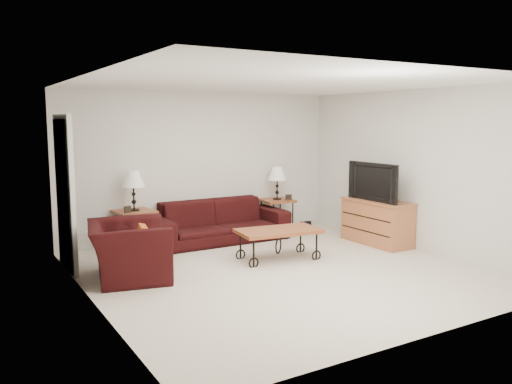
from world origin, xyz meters
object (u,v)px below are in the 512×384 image
sofa (218,221)px  side_table_right (277,215)px  side_table_left (135,230)px  backpack (302,222)px  coffee_table (278,244)px  lamp_left (134,191)px  armchair (129,251)px  television (377,182)px  tv_stand (377,222)px  lamp_right (277,183)px

sofa → side_table_right: size_ratio=3.97×
sofa → side_table_right: (1.30, 0.18, -0.05)m
side_table_left → backpack: (2.94, -0.41, -0.10)m
coffee_table → side_table_left: bearing=134.5°
side_table_left → sofa: bearing=-7.5°
side_table_left → coffee_table: (1.62, -1.65, -0.09)m
lamp_left → coffee_table: 2.42m
backpack → armchair: bearing=179.7°
side_table_left → backpack: 2.97m
armchair → television: bearing=-80.4°
side_table_right → lamp_left: size_ratio=0.95×
side_table_right → armchair: (-3.22, -1.45, 0.07)m
sofa → backpack: bearing=-8.2°
coffee_table → backpack: 1.81m
armchair → television: size_ratio=1.04×
side_table_left → lamp_left: 0.62m
tv_stand → backpack: size_ratio=2.82×
side_table_right → backpack: (0.27, -0.41, -0.08)m
sofa → armchair: (-1.92, -1.27, 0.02)m
side_table_right → lamp_left: (-2.67, 0.00, 0.64)m
armchair → tv_stand: bearing=-80.4°
lamp_left → tv_stand: 3.97m
armchair → television: 4.14m
lamp_left → television: bearing=-25.0°
lamp_left → tv_stand: bearing=-24.9°
coffee_table → lamp_left: bearing=134.5°
sofa → television: (2.17, -1.47, 0.69)m
sofa → lamp_left: lamp_left is taller
tv_stand → lamp_right: bearing=118.3°
television → backpack: bearing=-154.2°
lamp_left → television: television is taller
sofa → tv_stand: bearing=-34.0°
coffee_table → television: 2.08m
sofa → lamp_left: 1.51m
side_table_right → coffee_table: (-1.05, -1.65, -0.07)m
side_table_right → television: 2.01m
side_table_right → lamp_right: bearing=0.0°
tv_stand → television: bearing=180.0°
sofa → side_table_left: size_ratio=3.78×
armchair → lamp_left: bearing=-8.1°
lamp_left → armchair: 1.65m
lamp_left → television: 3.91m
lamp_left → backpack: 3.05m
lamp_left → armchair: bearing=-110.6°
backpack → coffee_table: bearing=-153.6°
side_table_right → side_table_left: bearing=180.0°
sofa → television: size_ratio=2.18×
side_table_left → television: size_ratio=0.58×
side_table_left → armchair: bearing=-110.6°
lamp_left → lamp_right: lamp_left is taller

